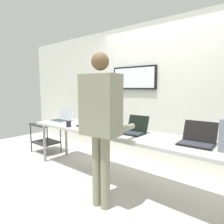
% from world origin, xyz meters
% --- Properties ---
extents(ground, '(8.00, 8.00, 0.04)m').
position_xyz_m(ground, '(0.00, 0.00, -0.02)').
color(ground, '#BBB8B2').
extents(back_wall, '(8.00, 0.11, 2.60)m').
position_xyz_m(back_wall, '(-0.01, 1.13, 1.30)').
color(back_wall, silver).
rests_on(back_wall, ground).
extents(workbench, '(3.46, 0.70, 0.76)m').
position_xyz_m(workbench, '(0.00, 0.00, 0.72)').
color(workbench, '#AAADA7').
rests_on(workbench, ground).
extents(laptop_station_0, '(0.33, 0.30, 0.25)m').
position_xyz_m(laptop_station_0, '(-1.46, 0.04, 0.82)').
color(laptop_station_0, '#ACB5B9').
rests_on(laptop_station_0, workbench).
extents(laptop_station_1, '(0.35, 0.34, 0.27)m').
position_xyz_m(laptop_station_1, '(-0.65, 0.04, 0.83)').
color(laptop_station_1, black).
rests_on(laptop_station_1, workbench).
extents(laptop_station_2, '(0.33, 0.33, 0.24)m').
position_xyz_m(laptop_station_2, '(0.19, 0.05, 0.82)').
color(laptop_station_2, black).
rests_on(laptop_station_2, workbench).
extents(laptop_station_3, '(0.39, 0.36, 0.25)m').
position_xyz_m(laptop_station_3, '(1.04, 0.06, 0.82)').
color(laptop_station_3, black).
rests_on(laptop_station_3, workbench).
extents(person, '(0.47, 0.62, 1.78)m').
position_xyz_m(person, '(0.19, -0.62, 1.09)').
color(person, gray).
rests_on(person, ground).
extents(coffee_mug, '(0.08, 0.08, 0.10)m').
position_xyz_m(coffee_mug, '(-0.89, -0.25, 0.81)').
color(coffee_mug, '#252031').
rests_on(coffee_mug, workbench).
extents(paper_sheet, '(0.22, 0.30, 0.00)m').
position_xyz_m(paper_sheet, '(0.47, -0.17, 0.76)').
color(paper_sheet, white).
rests_on(paper_sheet, workbench).
extents(storage_cart, '(0.56, 0.44, 0.63)m').
position_xyz_m(storage_cart, '(-2.12, 0.08, 0.42)').
color(storage_cart, '#272A2B').
rests_on(storage_cart, ground).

